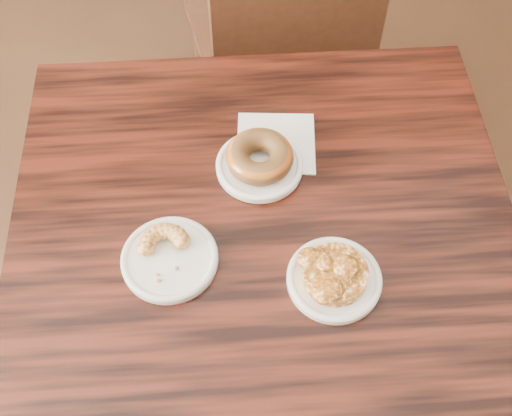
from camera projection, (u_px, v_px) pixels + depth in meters
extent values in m
plane|color=black|center=(335.00, 390.00, 1.70)|extent=(5.00, 5.00, 0.00)
cube|color=black|center=(263.00, 323.00, 1.40)|extent=(1.00, 1.00, 0.75)
cube|color=white|center=(276.00, 143.00, 1.20)|extent=(0.18, 0.18, 0.00)
cylinder|color=white|center=(259.00, 166.00, 1.16)|extent=(0.16, 0.16, 0.01)
cylinder|color=silver|center=(170.00, 259.00, 1.06)|extent=(0.16, 0.16, 0.01)
cylinder|color=white|center=(334.00, 279.00, 1.04)|extent=(0.15, 0.15, 0.01)
torus|color=#904C15|center=(260.00, 157.00, 1.14)|extent=(0.12, 0.12, 0.04)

